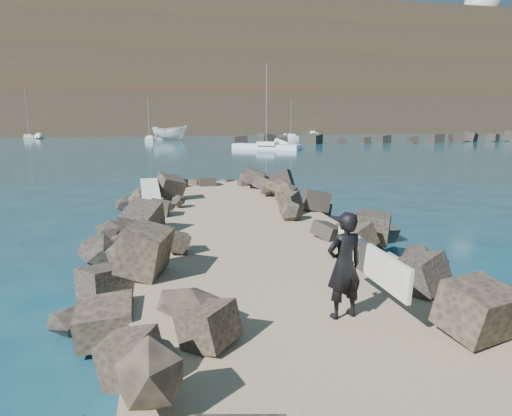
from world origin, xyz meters
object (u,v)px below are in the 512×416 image
at_px(boat_imported, 170,133).
at_px(radome, 482,10).
at_px(surfboard_resting, 151,194).
at_px(sailboat_e, 29,138).
at_px(surfer_with_board, 348,265).

distance_m(boat_imported, radome, 150.03).
xyz_separation_m(surfboard_resting, sailboat_e, (-22.83, 73.95, -0.70)).
distance_m(boat_imported, sailboat_e, 26.58).
bearing_deg(surfboard_resting, sailboat_e, 103.81).
bearing_deg(sailboat_e, radome, 26.04).
height_order(surfboard_resting, sailboat_e, sailboat_e).
bearing_deg(boat_imported, radome, -27.91).
height_order(surfer_with_board, sailboat_e, sailboat_e).
distance_m(radome, sailboat_e, 167.21).
xyz_separation_m(boat_imported, radome, (119.89, 79.44, 42.72)).
bearing_deg(surfer_with_board, surfboard_resting, 107.22).
relative_size(surfboard_resting, surfer_with_board, 1.20).
height_order(surfboard_resting, boat_imported, boat_imported).
xyz_separation_m(surfer_with_board, radome, (118.92, 155.37, 42.53)).
height_order(surfboard_resting, radome, radome).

